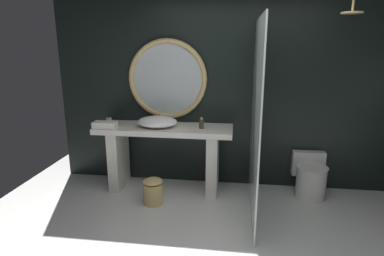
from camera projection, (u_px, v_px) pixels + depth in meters
back_wall_panel at (232, 91)px, 4.32m from camera, size 4.80×0.10×2.60m
vanity_counter at (165, 148)px, 4.28m from camera, size 1.78×0.57×0.87m
vessel_sink at (157, 122)px, 4.17m from camera, size 0.52×0.42×0.21m
tumbler_cup at (109, 121)px, 4.34m from camera, size 0.08×0.08×0.08m
soap_dispenser at (201, 124)px, 4.08m from camera, size 0.06×0.06×0.15m
round_wall_mirror at (167, 79)px, 4.31m from camera, size 1.07×0.07×1.07m
shower_glass_panel at (256, 120)px, 3.57m from camera, size 0.02×1.50×2.18m
rain_shower_head at (352, 11)px, 3.38m from camera, size 0.22×0.22×0.28m
toilet at (310, 175)px, 4.19m from camera, size 0.42×0.60×0.53m
waste_bin at (153, 191)px, 3.96m from camera, size 0.24×0.24×0.33m
folded_hand_towel at (105, 125)px, 4.11m from camera, size 0.30×0.16×0.08m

